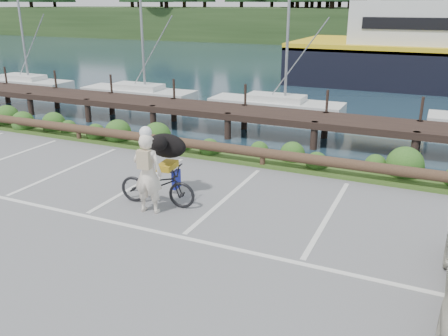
{
  "coord_description": "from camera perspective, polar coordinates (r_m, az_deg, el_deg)",
  "views": [
    {
      "loc": [
        4.54,
        -8.2,
        4.68
      ],
      "look_at": [
        0.29,
        1.17,
        1.1
      ],
      "focal_mm": 38.0,
      "sensor_mm": 36.0,
      "label": 1
    }
  ],
  "objects": [
    {
      "name": "harbor_backdrop",
      "position": [
        86.89,
        22.45,
        14.7
      ],
      "size": [
        170.0,
        160.0,
        30.0
      ],
      "color": "#182C3A",
      "rests_on": "ground"
    },
    {
      "name": "dog",
      "position": [
        11.89,
        -6.92,
        2.69
      ],
      "size": [
        0.64,
        1.12,
        0.61
      ],
      "primitive_type": "ellipsoid",
      "rotation": [
        0.0,
        0.0,
        1.69
      ],
      "color": "black",
      "rests_on": "bicycle"
    },
    {
      "name": "vegetation_strip",
      "position": [
        14.97,
        5.56,
        1.08
      ],
      "size": [
        34.0,
        1.6,
        0.1
      ],
      "primitive_type": "cube",
      "color": "#3D5B21",
      "rests_on": "ground"
    },
    {
      "name": "ground",
      "position": [
        10.47,
        -4.1,
        -7.4
      ],
      "size": [
        72.0,
        72.0,
        0.0
      ],
      "primitive_type": "plane",
      "color": "slate"
    },
    {
      "name": "bicycle",
      "position": [
        11.62,
        -8.03,
        -2.03
      ],
      "size": [
        2.01,
        0.9,
        1.02
      ],
      "primitive_type": "imported",
      "rotation": [
        0.0,
        0.0,
        1.69
      ],
      "color": "black",
      "rests_on": "ground"
    },
    {
      "name": "cyclist",
      "position": [
        11.08,
        -9.15,
        -0.66
      ],
      "size": [
        0.75,
        0.54,
        1.93
      ],
      "primitive_type": "imported",
      "rotation": [
        0.0,
        0.0,
        3.26
      ],
      "color": "#F4E4CE",
      "rests_on": "ground"
    },
    {
      "name": "log_rail",
      "position": [
        14.36,
        4.64,
        0.1
      ],
      "size": [
        32.0,
        0.3,
        0.6
      ],
      "primitive_type": null,
      "color": "#443021",
      "rests_on": "ground"
    }
  ]
}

